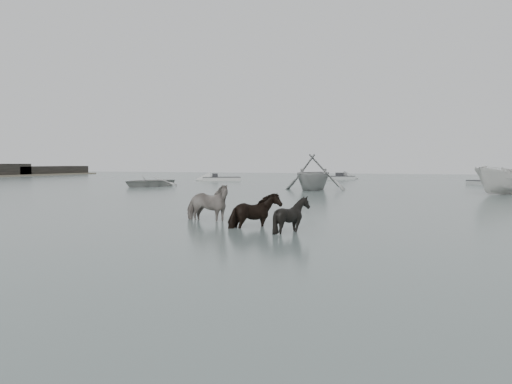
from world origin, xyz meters
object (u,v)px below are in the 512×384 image
(pony_black, at_px, (292,210))
(rowboat_lead, at_px, (148,180))
(pony_pinto, at_px, (207,199))
(pony_dark, at_px, (256,205))

(pony_black, distance_m, rowboat_lead, 27.39)
(pony_pinto, bearing_deg, pony_black, -109.63)
(pony_pinto, height_order, pony_black, pony_pinto)
(pony_dark, bearing_deg, pony_pinto, 77.35)
(pony_pinto, distance_m, rowboat_lead, 24.11)
(pony_black, bearing_deg, rowboat_lead, 21.37)
(pony_dark, xyz_separation_m, pony_black, (1.28, -0.59, -0.07))
(pony_dark, distance_m, pony_black, 1.41)
(pony_dark, relative_size, rowboat_lead, 0.29)
(pony_dark, relative_size, pony_black, 1.12)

